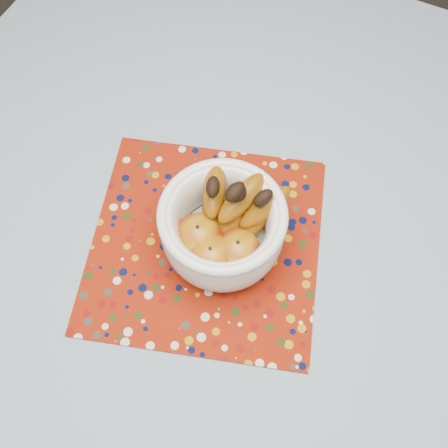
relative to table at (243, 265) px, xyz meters
name	(u,v)px	position (x,y,z in m)	size (l,w,h in m)	color
table	(243,265)	(0.00, 0.00, 0.00)	(1.20, 1.20, 0.75)	brown
tablecloth	(244,247)	(0.00, 0.00, 0.08)	(1.32, 1.32, 0.01)	slate
placemat	(206,243)	(-0.06, -0.02, 0.09)	(0.36, 0.36, 0.00)	maroon
fruit_bowl	(226,224)	(-0.03, -0.01, 0.16)	(0.20, 0.20, 0.16)	white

